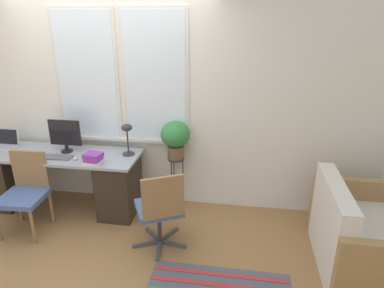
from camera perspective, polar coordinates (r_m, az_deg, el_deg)
ground_plane at (r=4.22m, az=-15.08°, el=-12.95°), size 14.00×14.00×0.00m
wall_back_with_window at (r=4.29m, az=-12.91°, el=7.77°), size 9.00×0.12×2.70m
desk at (r=4.53m, az=-20.99°, el=-5.44°), size 1.98×0.64×0.74m
laptop at (r=4.83m, az=-28.86°, el=-0.01°), size 0.31×0.24×0.23m
monitor at (r=4.33m, az=-20.42°, el=1.46°), size 0.39×0.14×0.40m
keyboard at (r=4.26m, az=-21.72°, el=-2.05°), size 0.38×0.14×0.02m
mouse at (r=4.12m, az=-18.82°, el=-2.28°), size 0.04×0.07×0.04m
desk_lamp at (r=4.03m, az=-10.78°, el=1.90°), size 0.14×0.14×0.37m
book_stack at (r=3.96m, az=-16.16°, el=-2.29°), size 0.21×0.19×0.12m
desk_chair_wooden at (r=4.23m, az=-26.08°, el=-7.06°), size 0.48×0.48×0.88m
office_chair_swivel at (r=3.51m, az=-5.33°, el=-10.64°), size 0.59×0.60×0.89m
couch_loveseat at (r=3.71m, az=26.04°, el=-14.20°), size 0.78×1.19×0.86m
plant_stand at (r=4.21m, az=-2.68°, el=-3.74°), size 0.20×0.20×0.66m
potted_plant at (r=4.06m, az=-2.77°, el=1.25°), size 0.35×0.35×0.46m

